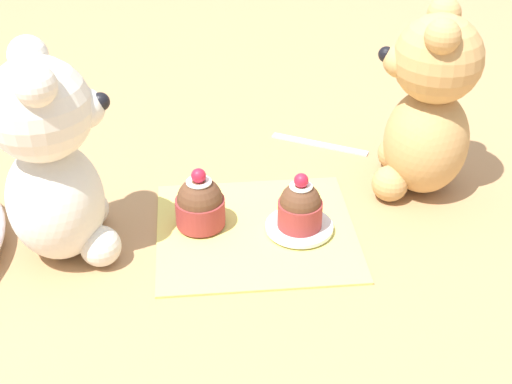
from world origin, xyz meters
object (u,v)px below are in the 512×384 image
object	(u,v)px
teddy_bear_tan	(428,108)
cupcake_near_tan_bear	(300,207)
saucer_plate	(299,227)
teddy_bear_cream	(52,161)
teaspoon	(319,144)
cupcake_near_cream_bear	(200,204)

from	to	relation	value
teddy_bear_tan	cupcake_near_tan_bear	distance (m)	0.20
saucer_plate	teddy_bear_cream	bearing A→B (deg)	91.11
teddy_bear_tan	teaspoon	bearing A→B (deg)	-118.51
saucer_plate	teaspoon	xyz separation A→B (m)	(0.20, -0.06, -0.01)
teddy_bear_cream	saucer_plate	distance (m)	0.28
cupcake_near_cream_bear	teaspoon	bearing A→B (deg)	-43.78
cupcake_near_tan_bear	teaspoon	bearing A→B (deg)	-16.25
teddy_bear_tan	cupcake_near_tan_bear	world-z (taller)	teddy_bear_tan
teddy_bear_cream	cupcake_near_cream_bear	bearing A→B (deg)	-94.51
teddy_bear_cream	saucer_plate	xyz separation A→B (m)	(0.01, -0.26, -0.11)
saucer_plate	teaspoon	world-z (taller)	saucer_plate
teddy_bear_tan	teaspoon	world-z (taller)	teddy_bear_tan
cupcake_near_tan_bear	teddy_bear_cream	bearing A→B (deg)	91.11
saucer_plate	teaspoon	distance (m)	0.21
teddy_bear_tan	cupcake_near_cream_bear	xyz separation A→B (m)	(-0.06, 0.28, -0.08)
cupcake_near_cream_bear	teddy_bear_cream	bearing A→B (deg)	100.00
teddy_bear_tan	cupcake_near_cream_bear	world-z (taller)	teddy_bear_tan
cupcake_near_tan_bear	teaspoon	xyz separation A→B (m)	(0.20, -0.06, -0.03)
teaspoon	saucer_plate	bearing A→B (deg)	-77.99
cupcake_near_cream_bear	saucer_plate	bearing A→B (deg)	-100.77
cupcake_near_cream_bear	cupcake_near_tan_bear	world-z (taller)	same
teddy_bear_cream	teaspoon	size ratio (longest dim) A/B	1.71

